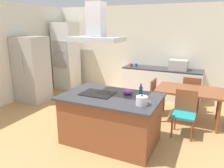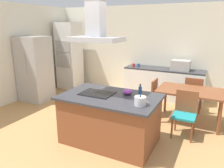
% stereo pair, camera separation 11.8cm
% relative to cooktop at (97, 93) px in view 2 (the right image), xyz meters
% --- Properties ---
extents(ground, '(16.00, 16.00, 0.00)m').
position_rel_cooktop_xyz_m(ground, '(0.27, 1.50, -0.91)').
color(ground, tan).
extents(wall_back, '(7.20, 0.10, 2.70)m').
position_rel_cooktop_xyz_m(wall_back, '(0.27, 3.25, 0.44)').
color(wall_back, silver).
rests_on(wall_back, ground).
extents(wall_left, '(0.10, 8.80, 2.70)m').
position_rel_cooktop_xyz_m(wall_left, '(-3.18, 1.00, 0.44)').
color(wall_left, silver).
rests_on(wall_left, ground).
extents(kitchen_island, '(1.76, 1.12, 0.90)m').
position_rel_cooktop_xyz_m(kitchen_island, '(0.27, 0.00, -0.45)').
color(kitchen_island, brown).
rests_on(kitchen_island, ground).
extents(cooktop, '(0.60, 0.44, 0.01)m').
position_rel_cooktop_xyz_m(cooktop, '(0.00, 0.00, 0.00)').
color(cooktop, black).
rests_on(cooktop, kitchen_island).
extents(tea_kettle, '(0.24, 0.19, 0.17)m').
position_rel_cooktop_xyz_m(tea_kettle, '(0.91, -0.21, 0.07)').
color(tea_kettle, silver).
rests_on(tea_kettle, kitchen_island).
extents(olive_oil_bottle, '(0.06, 0.06, 0.24)m').
position_rel_cooktop_xyz_m(olive_oil_bottle, '(0.77, 0.16, 0.09)').
color(olive_oil_bottle, navy).
rests_on(olive_oil_bottle, kitchen_island).
extents(mixing_bowl, '(0.18, 0.18, 0.10)m').
position_rel_cooktop_xyz_m(mixing_bowl, '(0.52, 0.21, 0.04)').
color(mixing_bowl, purple).
rests_on(mixing_bowl, kitchen_island).
extents(back_counter, '(2.25, 0.62, 0.90)m').
position_rel_cooktop_xyz_m(back_counter, '(0.55, 2.88, -0.46)').
color(back_counter, white).
rests_on(back_counter, ground).
extents(countertop_microwave, '(0.50, 0.38, 0.28)m').
position_rel_cooktop_xyz_m(countertop_microwave, '(1.01, 2.88, 0.13)').
color(countertop_microwave, '#B2AFAA').
rests_on(countertop_microwave, back_counter).
extents(coffee_mug_red, '(0.08, 0.08, 0.09)m').
position_rel_cooktop_xyz_m(coffee_mug_red, '(-0.36, 2.81, 0.04)').
color(coffee_mug_red, red).
rests_on(coffee_mug_red, back_counter).
extents(coffee_mug_blue, '(0.08, 0.08, 0.09)m').
position_rel_cooktop_xyz_m(coffee_mug_blue, '(-0.23, 2.87, 0.04)').
color(coffee_mug_blue, '#2D56B2').
rests_on(coffee_mug_blue, back_counter).
extents(wall_oven_stack, '(0.70, 0.66, 2.20)m').
position_rel_cooktop_xyz_m(wall_oven_stack, '(-2.63, 2.65, 0.20)').
color(wall_oven_stack, white).
rests_on(wall_oven_stack, ground).
extents(refrigerator, '(0.80, 0.73, 1.82)m').
position_rel_cooktop_xyz_m(refrigerator, '(-2.71, 1.14, 0.00)').
color(refrigerator, '#B2AFAA').
rests_on(refrigerator, ground).
extents(dining_table, '(1.40, 0.90, 0.75)m').
position_rel_cooktop_xyz_m(dining_table, '(1.47, 1.54, -0.24)').
color(dining_table, brown).
rests_on(dining_table, ground).
extents(chair_facing_back_wall, '(0.42, 0.42, 0.89)m').
position_rel_cooktop_xyz_m(chair_facing_back_wall, '(1.47, 2.21, -0.40)').
color(chair_facing_back_wall, teal).
rests_on(chair_facing_back_wall, ground).
extents(chair_facing_island, '(0.42, 0.42, 0.89)m').
position_rel_cooktop_xyz_m(chair_facing_island, '(1.47, 0.88, -0.40)').
color(chair_facing_island, teal).
rests_on(chair_facing_island, ground).
extents(chair_at_left_end, '(0.42, 0.42, 0.89)m').
position_rel_cooktop_xyz_m(chair_at_left_end, '(0.55, 1.54, -0.40)').
color(chair_at_left_end, teal).
rests_on(chair_at_left_end, ground).
extents(range_hood, '(0.90, 0.55, 0.78)m').
position_rel_cooktop_xyz_m(range_hood, '(0.00, 0.00, 1.20)').
color(range_hood, '#ADADB2').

